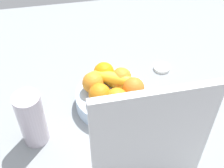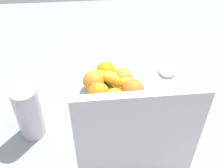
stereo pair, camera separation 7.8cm
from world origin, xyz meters
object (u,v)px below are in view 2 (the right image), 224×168
(orange_front_left, at_px, (98,93))
(jar_lid, at_px, (167,72))
(fruit_bowl, at_px, (112,98))
(banana_bunch, at_px, (116,80))
(orange_back_right, at_px, (106,72))
(orange_center, at_px, (133,90))
(orange_front_right, at_px, (115,99))
(orange_back_left, at_px, (122,79))
(orange_top_stack, at_px, (93,81))
(thermos_tumbler, at_px, (28,112))
(cutting_board, at_px, (137,147))

(orange_front_left, height_order, jar_lid, orange_front_left)
(fruit_bowl, distance_m, banana_bunch, 0.06)
(banana_bunch, bearing_deg, orange_back_right, -51.93)
(fruit_bowl, relative_size, orange_center, 3.48)
(jar_lid, bearing_deg, orange_center, 46.87)
(fruit_bowl, xyz_separation_m, jar_lid, (-0.22, -0.14, -0.02))
(orange_front_right, height_order, orange_center, same)
(orange_front_left, distance_m, orange_back_left, 0.10)
(orange_top_stack, bearing_deg, orange_front_left, 103.87)
(orange_front_left, bearing_deg, orange_front_right, 148.95)
(jar_lid, bearing_deg, orange_back_right, 17.60)
(orange_front_right, relative_size, orange_center, 1.00)
(fruit_bowl, distance_m, orange_back_right, 0.09)
(orange_back_left, bearing_deg, thermos_tumbler, 23.27)
(orange_back_left, height_order, jar_lid, orange_back_left)
(orange_front_right, relative_size, orange_back_right, 1.00)
(orange_top_stack, bearing_deg, orange_center, 159.00)
(thermos_tumbler, xyz_separation_m, jar_lid, (-0.47, -0.24, -0.09))
(cutting_board, bearing_deg, banana_bunch, -87.35)
(orange_center, bearing_deg, cutting_board, 83.85)
(orange_back_left, distance_m, orange_back_right, 0.06)
(jar_lid, bearing_deg, thermos_tumbler, 26.56)
(orange_top_stack, bearing_deg, orange_back_right, -135.22)
(thermos_tumbler, bearing_deg, orange_center, -167.28)
(cutting_board, distance_m, thermos_tumbler, 0.36)
(orange_back_left, height_order, orange_back_right, same)
(fruit_bowl, bearing_deg, orange_center, 159.01)
(fruit_bowl, xyz_separation_m, orange_back_right, (0.02, -0.06, 0.06))
(orange_front_left, xyz_separation_m, orange_center, (-0.11, -0.01, 0.00))
(fruit_bowl, distance_m, orange_front_left, 0.08)
(fruit_bowl, bearing_deg, orange_back_left, -142.78)
(orange_center, distance_m, orange_back_right, 0.12)
(orange_front_right, height_order, thermos_tumbler, thermos_tumbler)
(fruit_bowl, relative_size, jar_lid, 3.92)
(fruit_bowl, height_order, cutting_board, cutting_board)
(thermos_tumbler, bearing_deg, banana_bunch, -155.50)
(orange_front_right, distance_m, banana_bunch, 0.09)
(orange_back_right, xyz_separation_m, orange_top_stack, (0.04, 0.04, 0.00))
(fruit_bowl, height_order, orange_center, orange_center)
(orange_back_left, distance_m, jar_lid, 0.23)
(cutting_board, bearing_deg, orange_back_right, -82.95)
(cutting_board, distance_m, jar_lid, 0.50)
(orange_back_left, relative_size, banana_bunch, 0.41)
(orange_front_right, relative_size, banana_bunch, 0.41)
(orange_front_right, xyz_separation_m, orange_back_right, (0.02, -0.13, 0.00))
(orange_center, distance_m, jar_lid, 0.24)
(orange_top_stack, relative_size, cutting_board, 0.19)
(orange_front_right, height_order, cutting_board, cutting_board)
(orange_center, height_order, thermos_tumbler, thermos_tumbler)
(orange_front_right, relative_size, thermos_tumbler, 0.38)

